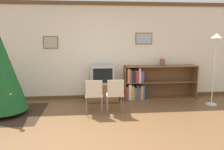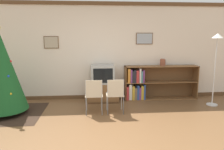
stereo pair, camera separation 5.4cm
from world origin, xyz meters
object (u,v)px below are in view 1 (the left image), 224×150
object	(u,v)px
christmas_tree	(1,71)
tv_console	(102,92)
folding_chair_left	(94,94)
folding_chair_right	(115,94)
vase	(162,62)
bookshelf	(146,84)
television	(102,74)
standing_lamp	(216,51)

from	to	relation	value
christmas_tree	tv_console	xyz separation A→B (m)	(2.30, 0.81, -0.75)
christmas_tree	folding_chair_left	world-z (taller)	christmas_tree
folding_chair_right	vase	bearing A→B (deg)	37.89
folding_chair_right	vase	xyz separation A→B (m)	(1.46, 1.13, 0.58)
folding_chair_left	bookshelf	distance (m)	1.87
television	vase	xyz separation A→B (m)	(1.70, 0.13, 0.29)
standing_lamp	vase	bearing A→B (deg)	147.53
christmas_tree	television	size ratio (longest dim) A/B	3.24
folding_chair_right	standing_lamp	xyz separation A→B (m)	(2.59, 0.41, 0.95)
television	folding_chair_left	distance (m)	1.07
bookshelf	folding_chair_left	bearing A→B (deg)	-143.57
standing_lamp	christmas_tree	bearing A→B (deg)	-177.57
folding_chair_left	standing_lamp	xyz separation A→B (m)	(3.08, 0.41, 0.95)
folding_chair_left	christmas_tree	bearing A→B (deg)	174.60
television	vase	bearing A→B (deg)	4.38
standing_lamp	tv_console	bearing A→B (deg)	168.17
christmas_tree	folding_chair_left	bearing A→B (deg)	-5.40
vase	folding_chair_right	bearing A→B (deg)	-142.11
folding_chair_right	bookshelf	distance (m)	1.50
christmas_tree	television	xyz separation A→B (m)	(2.30, 0.81, -0.25)
christmas_tree	folding_chair_left	xyz separation A→B (m)	(2.05, -0.19, -0.53)
christmas_tree	television	distance (m)	2.45
bookshelf	vase	distance (m)	0.75
christmas_tree	vase	bearing A→B (deg)	13.21
tv_console	folding_chair_left	bearing A→B (deg)	-103.68
bookshelf	standing_lamp	xyz separation A→B (m)	(1.57, -0.70, 0.97)
vase	folding_chair_left	bearing A→B (deg)	-149.78
vase	standing_lamp	distance (m)	1.39
television	standing_lamp	xyz separation A→B (m)	(2.83, -0.59, 0.66)
tv_console	folding_chair_left	world-z (taller)	folding_chair_left
folding_chair_left	bookshelf	size ratio (longest dim) A/B	0.40
television	standing_lamp	bearing A→B (deg)	-11.78
tv_console	television	world-z (taller)	television
tv_console	folding_chair_right	bearing A→B (deg)	-76.32
vase	standing_lamp	size ratio (longest dim) A/B	0.11
folding_chair_right	standing_lamp	world-z (taller)	standing_lamp
christmas_tree	bookshelf	xyz separation A→B (m)	(3.56, 0.92, -0.56)
christmas_tree	tv_console	size ratio (longest dim) A/B	2.39
tv_console	folding_chair_right	size ratio (longest dim) A/B	1.02
folding_chair_left	bookshelf	bearing A→B (deg)	36.43
vase	television	bearing A→B (deg)	-175.62
television	folding_chair_left	world-z (taller)	television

